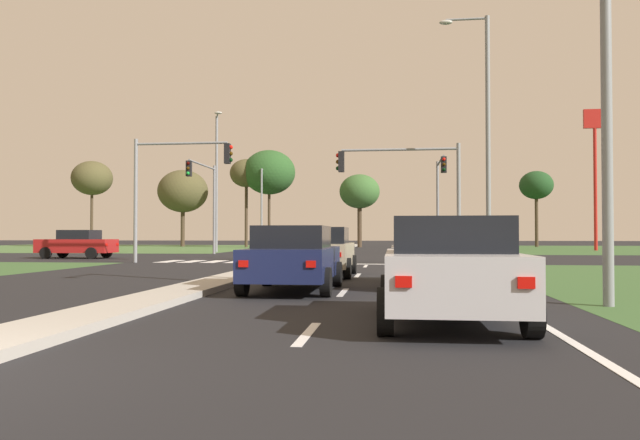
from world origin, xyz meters
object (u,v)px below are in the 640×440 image
(car_silver_fourth, at_px, (449,269))
(car_navy_sixth, at_px, (293,258))
(traffic_signal_far_left, at_px, (205,190))
(car_white_near, at_px, (318,240))
(street_lamp_third, at_px, (217,176))
(fastfood_pole_sign, at_px, (595,148))
(traffic_signal_near_right, at_px, (411,180))
(street_lamp_fourth, at_px, (263,203))
(car_beige_second, at_px, (323,251))
(traffic_signal_far_right, at_px, (440,188))
(street_lamp_near, at_px, (608,4))
(treeline_sixth, at_px, (536,186))
(car_grey_third, at_px, (427,255))
(street_lamp_second, at_px, (484,128))
(treeline_fourth, at_px, (269,173))
(traffic_signal_near_left, at_px, (170,177))
(car_red_fifth, at_px, (77,244))
(treeline_second, at_px, (183,191))
(treeline_third, at_px, (246,174))
(treeline_fifth, at_px, (360,192))
(treeline_near, at_px, (92,178))

(car_silver_fourth, distance_m, car_navy_sixth, 5.93)
(traffic_signal_far_left, bearing_deg, car_white_near, 74.57)
(car_navy_sixth, xyz_separation_m, street_lamp_third, (-10.87, 31.07, 4.97))
(fastfood_pole_sign, bearing_deg, traffic_signal_near_right, -121.76)
(traffic_signal_far_left, height_order, street_lamp_fourth, street_lamp_fourth)
(car_beige_second, bearing_deg, traffic_signal_far_right, 75.37)
(traffic_signal_near_right, bearing_deg, street_lamp_near, -79.21)
(traffic_signal_far_right, relative_size, fastfood_pole_sign, 0.52)
(traffic_signal_far_left, height_order, treeline_sixth, treeline_sixth)
(car_silver_fourth, height_order, street_lamp_third, street_lamp_third)
(car_grey_third, distance_m, car_silver_fourth, 6.91)
(traffic_signal_near_right, xyz_separation_m, street_lamp_second, (3.00, -1.82, 1.98))
(car_silver_fourth, xyz_separation_m, treeline_fourth, (-13.90, 55.39, 7.13))
(traffic_signal_far_right, bearing_deg, car_silver_fourth, -93.99)
(car_white_near, height_order, car_grey_third, car_white_near)
(traffic_signal_near_right, xyz_separation_m, street_lamp_near, (3.15, -16.53, 1.80))
(traffic_signal_far_left, bearing_deg, traffic_signal_near_left, -81.32)
(car_red_fifth, relative_size, car_navy_sixth, 0.98)
(car_white_near, xyz_separation_m, car_beige_second, (4.80, -38.61, 0.00))
(street_lamp_near, height_order, street_lamp_fourth, street_lamp_near)
(car_grey_third, bearing_deg, car_white_near, 100.67)
(street_lamp_third, distance_m, treeline_second, 23.71)
(street_lamp_second, distance_m, street_lamp_third, 25.49)
(treeline_third, distance_m, treeline_fifth, 12.23)
(car_beige_second, relative_size, treeline_sixth, 0.52)
(treeline_fifth, bearing_deg, car_navy_sixth, -88.72)
(traffic_signal_near_left, xyz_separation_m, treeline_fifth, (7.05, 37.23, 1.77))
(street_lamp_near, bearing_deg, street_lamp_third, 117.08)
(car_silver_fourth, xyz_separation_m, traffic_signal_far_right, (2.11, 30.28, 3.46))
(street_lamp_fourth, height_order, treeline_fifth, street_lamp_fourth)
(treeline_fifth, bearing_deg, car_beige_second, -88.45)
(street_lamp_second, bearing_deg, street_lamp_near, -89.42)
(car_grey_third, xyz_separation_m, treeline_third, (-16.41, 48.44, 7.02))
(traffic_signal_near_right, bearing_deg, treeline_fourth, 110.89)
(treeline_second, xyz_separation_m, treeline_fifth, (19.81, -1.36, -0.30))
(street_lamp_near, height_order, street_lamp_second, street_lamp_second)
(treeline_near, bearing_deg, car_grey_third, -55.02)
(car_beige_second, relative_size, traffic_signal_far_right, 0.69)
(car_white_near, bearing_deg, car_red_fifth, 67.21)
(traffic_signal_far_left, height_order, street_lamp_third, street_lamp_third)
(treeline_near, bearing_deg, fastfood_pole_sign, -11.18)
(car_grey_third, bearing_deg, fastfood_pole_sign, 67.13)
(traffic_signal_far_right, relative_size, street_lamp_near, 0.60)
(treeline_second, bearing_deg, treeline_near, -162.71)
(treeline_fifth, bearing_deg, street_lamp_third, -115.82)
(car_red_fifth, xyz_separation_m, treeline_third, (2.14, 31.69, 7.00))
(traffic_signal_near_right, bearing_deg, street_lamp_second, -31.28)
(street_lamp_near, bearing_deg, traffic_signal_far_left, 120.38)
(car_silver_fourth, height_order, street_lamp_near, street_lamp_near)
(traffic_signal_far_right, bearing_deg, treeline_fourth, 122.53)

